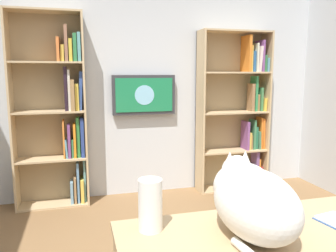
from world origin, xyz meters
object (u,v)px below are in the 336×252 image
Objects in this scene: bookshelf_left at (240,111)px; coffee_mug at (284,205)px; bookshelf_right at (59,112)px; wall_mounted_tv at (144,95)px; paper_towel_roll at (150,205)px; cat at (251,198)px.

bookshelf_left is 20.44× the size of coffee_mug.
bookshelf_right reaches higher than bookshelf_left.
bookshelf_right reaches higher than wall_mounted_tv.
bookshelf_right is (2.17, 0.00, 0.05)m from bookshelf_left.
bookshelf_left is 2.91m from paper_towel_roll.
cat is 0.33m from coffee_mug.
bookshelf_right reaches higher than coffee_mug.
wall_mounted_tv reaches higher than paper_towel_roll.
cat is at bearing 161.07° from paper_towel_roll.
paper_towel_roll is at bearing 79.58° from wall_mounted_tv.
bookshelf_left reaches higher than cat.
cat is at bearing 110.28° from bookshelf_right.
bookshelf_left is 2.64× the size of wall_mounted_tv.
bookshelf_right reaches higher than paper_towel_roll.
bookshelf_right is at bearing 4.95° from wall_mounted_tv.
bookshelf_left is at bearing -179.95° from bookshelf_right.
bookshelf_left is 2.17m from bookshelf_right.
cat is (-0.93, 2.53, -0.13)m from bookshelf_right.
coffee_mug is at bearing 116.73° from bookshelf_right.
wall_mounted_tv reaches higher than coffee_mug.
bookshelf_right is 0.98m from wall_mounted_tv.
coffee_mug is (-0.24, 2.47, -0.42)m from wall_mounted_tv.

